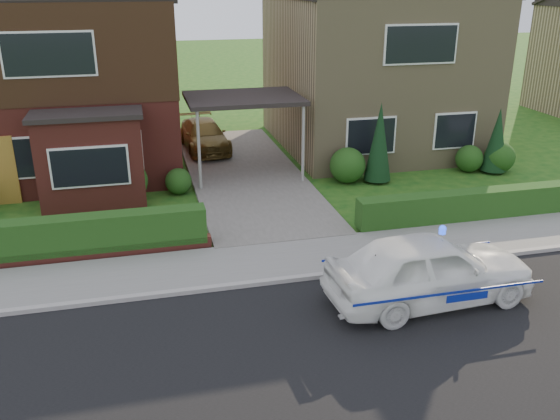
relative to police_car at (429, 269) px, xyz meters
name	(u,v)px	position (x,y,z in m)	size (l,w,h in m)	color
ground	(357,357)	(-2.16, -1.54, -0.75)	(120.00, 120.00, 0.00)	#174B14
road	(357,357)	(-2.16, -1.54, -0.75)	(60.00, 6.00, 0.02)	black
kerb	(309,277)	(-2.16, 1.51, -0.69)	(60.00, 0.16, 0.12)	#9E9993
sidewalk	(297,258)	(-2.16, 2.56, -0.70)	(60.00, 2.00, 0.10)	slate
driveway	(245,173)	(-2.16, 9.46, -0.69)	(3.80, 12.00, 0.12)	#666059
house_left	(64,59)	(-7.94, 12.37, 3.06)	(7.50, 9.53, 7.25)	maroon
house_right	(373,53)	(3.64, 12.46, 2.91)	(7.50, 8.06, 7.25)	#9B885F
carport_link	(243,100)	(-2.16, 9.42, 1.90)	(3.80, 3.00, 2.77)	black
dwarf_wall	(51,257)	(-7.96, 3.76, -0.57)	(7.70, 0.25, 0.36)	maroon
hedge_left	(53,261)	(-7.96, 3.91, -0.75)	(7.50, 0.55, 0.90)	#133D13
hedge_right	(481,219)	(3.64, 3.81, -0.75)	(7.50, 0.55, 0.80)	#133D13
shrub_left_mid	(126,181)	(-6.16, 7.76, -0.09)	(1.32, 1.32, 1.32)	#133D13
shrub_left_near	(178,181)	(-4.56, 8.06, -0.33)	(0.84, 0.84, 0.84)	#133D13
shrub_right_near	(348,165)	(1.04, 7.86, -0.15)	(1.20, 1.20, 1.20)	#133D13
shrub_right_mid	(469,159)	(5.64, 7.96, -0.27)	(0.96, 0.96, 0.96)	#133D13
shrub_right_far	(499,157)	(6.64, 7.66, -0.21)	(1.08, 1.08, 1.08)	#133D13
conifer_a	(379,145)	(2.04, 7.66, 0.55)	(0.90, 0.90, 2.60)	black
conifer_b	(496,142)	(6.44, 7.66, 0.35)	(0.90, 0.90, 2.20)	black
police_car	(429,269)	(0.00, 0.00, 0.00)	(4.07, 4.52, 1.67)	white
driveway_car	(204,135)	(-3.16, 12.75, -0.07)	(1.57, 3.87, 1.12)	brown
potted_plant_c	(137,191)	(-5.87, 7.46, -0.35)	(0.46, 0.46, 0.82)	gray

